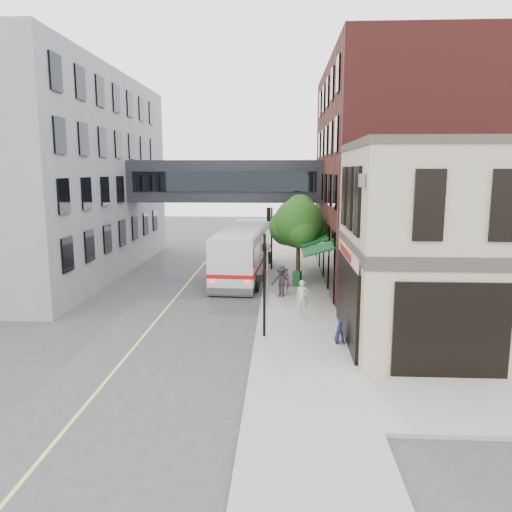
# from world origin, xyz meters

# --- Properties ---
(ground) EXTENTS (120.00, 120.00, 0.00)m
(ground) POSITION_xyz_m (0.00, 0.00, 0.00)
(ground) COLOR #38383A
(ground) RESTS_ON ground
(sidewalk_main) EXTENTS (4.00, 60.00, 0.15)m
(sidewalk_main) POSITION_xyz_m (2.00, 14.00, 0.07)
(sidewalk_main) COLOR gray
(sidewalk_main) RESTS_ON ground
(corner_building) EXTENTS (10.19, 8.12, 8.45)m
(corner_building) POSITION_xyz_m (8.97, 2.00, 4.21)
(corner_building) COLOR tan
(corner_building) RESTS_ON ground
(brick_building) EXTENTS (13.76, 18.00, 14.00)m
(brick_building) POSITION_xyz_m (9.98, 15.00, 6.99)
(brick_building) COLOR #531D1A
(brick_building) RESTS_ON ground
(opposite_building) EXTENTS (14.00, 24.00, 14.00)m
(opposite_building) POSITION_xyz_m (-17.00, 16.00, 7.00)
(opposite_building) COLOR slate
(opposite_building) RESTS_ON ground
(skyway_bridge) EXTENTS (14.00, 3.18, 3.00)m
(skyway_bridge) POSITION_xyz_m (-3.00, 18.00, 6.50)
(skyway_bridge) COLOR black
(skyway_bridge) RESTS_ON ground
(traffic_signal_near) EXTENTS (0.44, 0.22, 4.60)m
(traffic_signal_near) POSITION_xyz_m (0.37, 2.00, 2.98)
(traffic_signal_near) COLOR black
(traffic_signal_near) RESTS_ON sidewalk_main
(traffic_signal_far) EXTENTS (0.53, 0.28, 4.50)m
(traffic_signal_far) POSITION_xyz_m (0.26, 17.00, 3.34)
(traffic_signal_far) COLOR black
(traffic_signal_far) RESTS_ON sidewalk_main
(street_sign_pole) EXTENTS (0.08, 0.75, 3.00)m
(street_sign_pole) POSITION_xyz_m (0.39, 7.00, 1.93)
(street_sign_pole) COLOR gray
(street_sign_pole) RESTS_ON sidewalk_main
(street_tree) EXTENTS (3.80, 3.20, 5.60)m
(street_tree) POSITION_xyz_m (2.19, 13.22, 3.91)
(street_tree) COLOR #382619
(street_tree) RESTS_ON sidewalk_main
(lane_marking) EXTENTS (0.12, 40.00, 0.01)m
(lane_marking) POSITION_xyz_m (-5.00, 10.00, 0.01)
(lane_marking) COLOR #D8CC4C
(lane_marking) RESTS_ON ground
(bus) EXTENTS (3.58, 12.59, 3.35)m
(bus) POSITION_xyz_m (-1.49, 15.19, 1.88)
(bus) COLOR silver
(bus) RESTS_ON ground
(pedestrian_a) EXTENTS (0.62, 0.42, 1.68)m
(pedestrian_a) POSITION_xyz_m (2.19, 5.67, 0.99)
(pedestrian_a) COLOR silver
(pedestrian_a) RESTS_ON sidewalk_main
(pedestrian_b) EXTENTS (0.76, 0.59, 1.55)m
(pedestrian_b) POSITION_xyz_m (1.41, 9.68, 0.92)
(pedestrian_b) COLOR pink
(pedestrian_b) RESTS_ON sidewalk_main
(pedestrian_c) EXTENTS (1.34, 1.06, 1.81)m
(pedestrian_c) POSITION_xyz_m (1.12, 8.95, 1.06)
(pedestrian_c) COLOR #23222A
(pedestrian_c) RESTS_ON sidewalk_main
(newspaper_box) EXTENTS (0.59, 0.56, 0.95)m
(newspaper_box) POSITION_xyz_m (2.11, 11.59, 0.62)
(newspaper_box) COLOR #12531E
(newspaper_box) RESTS_ON sidewalk_main
(sandwich_board) EXTENTS (0.34, 0.53, 0.94)m
(sandwich_board) POSITION_xyz_m (3.60, 1.35, 0.62)
(sandwich_board) COLOR #111333
(sandwich_board) RESTS_ON sidewalk_main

